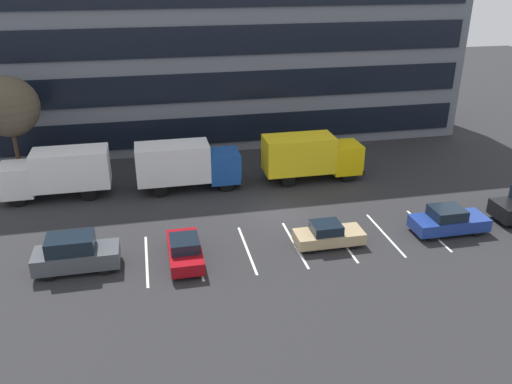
{
  "coord_description": "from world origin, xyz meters",
  "views": [
    {
      "loc": [
        -7.74,
        -29.63,
        15.11
      ],
      "look_at": [
        -1.29,
        0.47,
        1.4
      ],
      "focal_mm": 36.98,
      "sensor_mm": 36.0,
      "label": 1
    }
  ],
  "objects_px": {
    "box_truck_yellow_all": "(311,155)",
    "box_truck_blue": "(186,164)",
    "sedan_maroon": "(185,250)",
    "sedan_tan": "(328,235)",
    "suv_charcoal": "(75,254)",
    "box_truck_white": "(58,172)",
    "bare_tree": "(8,107)",
    "sedan_navy": "(448,221)"
  },
  "relations": [
    {
      "from": "box_truck_yellow_all",
      "to": "box_truck_blue",
      "type": "height_order",
      "value": "box_truck_yellow_all"
    },
    {
      "from": "suv_charcoal",
      "to": "bare_tree",
      "type": "distance_m",
      "value": 14.68
    },
    {
      "from": "sedan_maroon",
      "to": "sedan_tan",
      "type": "bearing_deg",
      "value": 0.4
    },
    {
      "from": "sedan_tan",
      "to": "bare_tree",
      "type": "height_order",
      "value": "bare_tree"
    },
    {
      "from": "sedan_tan",
      "to": "suv_charcoal",
      "type": "distance_m",
      "value": 13.85
    },
    {
      "from": "box_truck_blue",
      "to": "bare_tree",
      "type": "bearing_deg",
      "value": 163.35
    },
    {
      "from": "box_truck_yellow_all",
      "to": "bare_tree",
      "type": "distance_m",
      "value": 21.42
    },
    {
      "from": "box_truck_yellow_all",
      "to": "sedan_tan",
      "type": "height_order",
      "value": "box_truck_yellow_all"
    },
    {
      "from": "sedan_tan",
      "to": "suv_charcoal",
      "type": "relative_size",
      "value": 0.9
    },
    {
      "from": "sedan_navy",
      "to": "sedan_tan",
      "type": "bearing_deg",
      "value": 179.95
    },
    {
      "from": "sedan_maroon",
      "to": "box_truck_white",
      "type": "bearing_deg",
      "value": 126.58
    },
    {
      "from": "sedan_tan",
      "to": "sedan_navy",
      "type": "bearing_deg",
      "value": -0.05
    },
    {
      "from": "box_truck_blue",
      "to": "suv_charcoal",
      "type": "xyz_separation_m",
      "value": [
        -6.71,
        -9.45,
        -0.95
      ]
    },
    {
      "from": "box_truck_white",
      "to": "bare_tree",
      "type": "xyz_separation_m",
      "value": [
        -3.07,
        3.1,
        3.86
      ]
    },
    {
      "from": "box_truck_blue",
      "to": "suv_charcoal",
      "type": "distance_m",
      "value": 11.63
    },
    {
      "from": "box_truck_yellow_all",
      "to": "box_truck_white",
      "type": "xyz_separation_m",
      "value": [
        -17.69,
        0.55,
        -0.03
      ]
    },
    {
      "from": "box_truck_blue",
      "to": "sedan_maroon",
      "type": "height_order",
      "value": "box_truck_blue"
    },
    {
      "from": "sedan_tan",
      "to": "box_truck_white",
      "type": "bearing_deg",
      "value": 147.15
    },
    {
      "from": "box_truck_yellow_all",
      "to": "box_truck_white",
      "type": "bearing_deg",
      "value": 178.22
    },
    {
      "from": "sedan_navy",
      "to": "box_truck_blue",
      "type": "bearing_deg",
      "value": 146.3
    },
    {
      "from": "suv_charcoal",
      "to": "box_truck_yellow_all",
      "type": "bearing_deg",
      "value": 30.55
    },
    {
      "from": "box_truck_yellow_all",
      "to": "suv_charcoal",
      "type": "height_order",
      "value": "box_truck_yellow_all"
    },
    {
      "from": "box_truck_blue",
      "to": "sedan_navy",
      "type": "relative_size",
      "value": 1.63
    },
    {
      "from": "box_truck_blue",
      "to": "bare_tree",
      "type": "xyz_separation_m",
      "value": [
        -11.7,
        3.5,
        3.83
      ]
    },
    {
      "from": "bare_tree",
      "to": "sedan_maroon",
      "type": "bearing_deg",
      "value": -51.34
    },
    {
      "from": "suv_charcoal",
      "to": "sedan_maroon",
      "type": "distance_m",
      "value": 5.69
    },
    {
      "from": "bare_tree",
      "to": "box_truck_blue",
      "type": "bearing_deg",
      "value": -16.65
    },
    {
      "from": "sedan_navy",
      "to": "suv_charcoal",
      "type": "xyz_separation_m",
      "value": [
        -21.38,
        0.33,
        0.19
      ]
    },
    {
      "from": "box_truck_white",
      "to": "sedan_maroon",
      "type": "distance_m",
      "value": 12.8
    },
    {
      "from": "box_truck_white",
      "to": "suv_charcoal",
      "type": "xyz_separation_m",
      "value": [
        1.92,
        -9.86,
        -0.93
      ]
    },
    {
      "from": "box_truck_blue",
      "to": "suv_charcoal",
      "type": "bearing_deg",
      "value": -125.38
    },
    {
      "from": "box_truck_blue",
      "to": "box_truck_yellow_all",
      "type": "bearing_deg",
      "value": -0.93
    },
    {
      "from": "box_truck_yellow_all",
      "to": "sedan_tan",
      "type": "distance_m",
      "value": 9.9
    },
    {
      "from": "box_truck_yellow_all",
      "to": "box_truck_white",
      "type": "distance_m",
      "value": 17.7
    },
    {
      "from": "box_truck_yellow_all",
      "to": "sedan_navy",
      "type": "xyz_separation_m",
      "value": [
        5.61,
        -9.63,
        -1.15
      ]
    },
    {
      "from": "sedan_tan",
      "to": "sedan_maroon",
      "type": "height_order",
      "value": "sedan_maroon"
    },
    {
      "from": "box_truck_white",
      "to": "box_truck_blue",
      "type": "distance_m",
      "value": 8.64
    },
    {
      "from": "bare_tree",
      "to": "sedan_navy",
      "type": "bearing_deg",
      "value": -26.73
    },
    {
      "from": "sedan_tan",
      "to": "bare_tree",
      "type": "xyz_separation_m",
      "value": [
        -18.83,
        13.27,
        5.07
      ]
    },
    {
      "from": "box_truck_white",
      "to": "sedan_navy",
      "type": "height_order",
      "value": "box_truck_white"
    },
    {
      "from": "box_truck_white",
      "to": "sedan_tan",
      "type": "relative_size",
      "value": 1.84
    },
    {
      "from": "sedan_tan",
      "to": "sedan_navy",
      "type": "relative_size",
      "value": 0.87
    }
  ]
}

